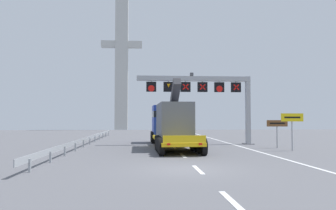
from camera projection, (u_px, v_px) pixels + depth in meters
name	position (u px, v px, depth m)	size (l,w,h in m)	color
ground	(186.00, 169.00, 15.12)	(112.00, 112.00, 0.00)	#5B5B60
lane_markings	(169.00, 142.00, 32.47)	(0.20, 49.34, 0.01)	silver
edge_line_right	(241.00, 147.00, 27.54)	(0.20, 63.00, 0.01)	silver
overhead_lane_gantry	(207.00, 89.00, 30.20)	(10.76, 0.90, 6.58)	#9EA0A5
heavy_haul_truck_yellow	(170.00, 123.00, 28.15)	(3.31, 14.12, 5.30)	yellow
exit_sign_yellow	(292.00, 122.00, 24.06)	(1.68, 0.15, 2.74)	#9EA0A5
tourist_info_sign_brown	(277.00, 126.00, 26.25)	(1.70, 0.15, 2.24)	#9EA0A5
guardrail_left	(89.00, 138.00, 30.13)	(0.13, 35.11, 0.76)	#999EA3
bridge_pylon_distant	(122.00, 59.00, 72.69)	(9.00, 2.00, 30.51)	#B7B7B2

